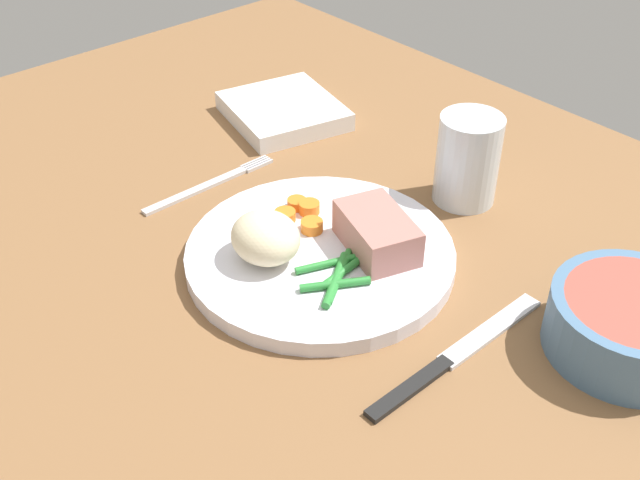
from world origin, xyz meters
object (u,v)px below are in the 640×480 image
Objects in this scene: fork at (209,185)px; water_glass at (467,165)px; salad_bowl at (631,322)px; knife at (454,357)px; meat_portion at (377,233)px; dinner_plate at (320,255)px; napkin at (283,111)px.

fork is 27.74cm from water_glass.
water_glass is 24.70cm from salad_bowl.
meat_portion is at bearing 161.50° from knife.
meat_portion is 0.89× the size of water_glass.
fork is 1.23× the size of salad_bowl.
dinner_plate is 1.25× the size of knife.
knife is (34.87, -0.03, -0.00)cm from fork.
fork is at bearing -179.18° from dinner_plate.
water_glass is at bearing 6.43° from napkin.
dinner_plate is 1.54× the size of fork.
napkin is (-41.49, 15.99, 0.92)cm from knife.
salad_bowl is (22.00, 7.28, -0.45)cm from meat_portion.
knife reaches higher than fork.
water_glass is (-1.54, 14.67, 0.66)cm from meat_portion.
salad_bowl is 50.28cm from napkin.
napkin is (-28.05, 11.68, -2.28)cm from meat_portion.
salad_bowl is (23.54, -7.39, -1.11)cm from water_glass.
knife is 2.14× the size of water_glass.
napkin reaches higher than fork.
meat_portion is at bearing 11.56° from fork.
water_glass reaches higher than salad_bowl.
meat_portion is 0.52× the size of fork.
dinner_plate reaches higher than fork.
salad_bowl reaches higher than napkin.
meat_portion is 0.63× the size of salad_bowl.
fork is at bearing -165.09° from salad_bowl.
meat_portion is at bearing -161.70° from salad_bowl.
napkin is (-50.05, 4.40, -1.83)cm from salad_bowl.
salad_bowl is at bearing -17.43° from water_glass.
napkin is (-6.62, 15.96, 0.92)cm from fork.
water_glass reaches higher than napkin.
fork is (-21.43, -4.28, -3.20)cm from meat_portion.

